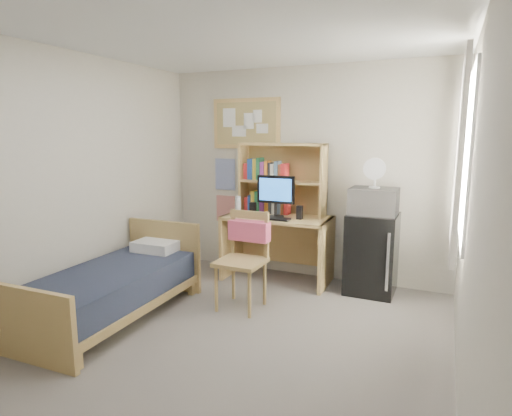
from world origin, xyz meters
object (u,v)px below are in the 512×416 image
at_px(bulletin_board, 246,124).
at_px(desk_chair, 241,261).
at_px(speaker_right, 300,212).
at_px(monitor, 276,197).
at_px(speaker_left, 253,209).
at_px(microwave, 374,201).
at_px(bed, 111,294).
at_px(desk, 277,248).
at_px(desk_fan, 375,175).
at_px(mini_fridge, 372,253).

relative_size(bulletin_board, desk_chair, 0.93).
xyz_separation_m(desk_chair, speaker_right, (0.32, 0.91, 0.38)).
xyz_separation_m(desk_chair, monitor, (0.02, 0.91, 0.54)).
distance_m(desk_chair, speaker_right, 1.04).
relative_size(bulletin_board, speaker_left, 5.87).
bearing_deg(speaker_right, speaker_left, -180.00).
bearing_deg(monitor, microwave, 4.04).
distance_m(monitor, speaker_left, 0.34).
xyz_separation_m(bed, monitor, (1.07, 1.65, 0.80)).
distance_m(desk, desk_chair, 0.98).
relative_size(desk_chair, desk_fan, 3.43).
relative_size(bulletin_board, bed, 0.53).
relative_size(bed, microwave, 3.53).
bearing_deg(bulletin_board, desk_fan, -9.76).
distance_m(speaker_left, speaker_right, 0.60).
relative_size(monitor, speaker_right, 3.06).
bearing_deg(mini_fridge, speaker_left, -174.87).
distance_m(desk, mini_fridge, 1.13).
distance_m(bulletin_board, mini_fridge, 2.26).
height_order(mini_fridge, speaker_left, speaker_left).
xyz_separation_m(bulletin_board, desk, (0.57, -0.32, -1.52)).
relative_size(microwave, desk_fan, 1.72).
bearing_deg(desk, speaker_left, -168.69).
bearing_deg(microwave, bed, -141.03).
distance_m(desk, speaker_left, 0.57).
bearing_deg(microwave, bulletin_board, 170.70).
bearing_deg(speaker_right, desk, 168.69).
bearing_deg(desk, bed, -122.61).
distance_m(microwave, desk_fan, 0.29).
xyz_separation_m(desk, desk_chair, (-0.02, -0.97, 0.10)).
bearing_deg(desk_fan, microwave, 0.00).
height_order(bulletin_board, desk, bulletin_board).
relative_size(desk, mini_fridge, 1.41).
height_order(bulletin_board, desk_chair, bulletin_board).
bearing_deg(desk, speaker_right, -11.31).
bearing_deg(desk, desk_chair, -91.90).
distance_m(mini_fridge, monitor, 1.28).
bearing_deg(speaker_right, desk_chair, -110.06).
height_order(mini_fridge, microwave, microwave).
height_order(desk, bed, desk).
xyz_separation_m(speaker_left, microwave, (1.43, 0.10, 0.18)).
bearing_deg(speaker_left, speaker_right, 0.00).
distance_m(desk_chair, monitor, 1.06).
height_order(desk, desk_fan, desk_fan).
height_order(monitor, speaker_left, monitor).
distance_m(bulletin_board, speaker_left, 1.14).
relative_size(desk_chair, speaker_right, 6.27).
distance_m(desk_chair, speaker_left, 1.02).
bearing_deg(mini_fridge, desk_fan, -90.00).
relative_size(bulletin_board, monitor, 1.91).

